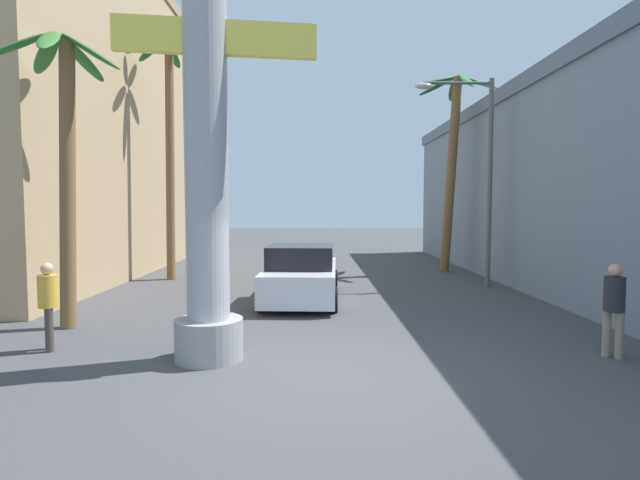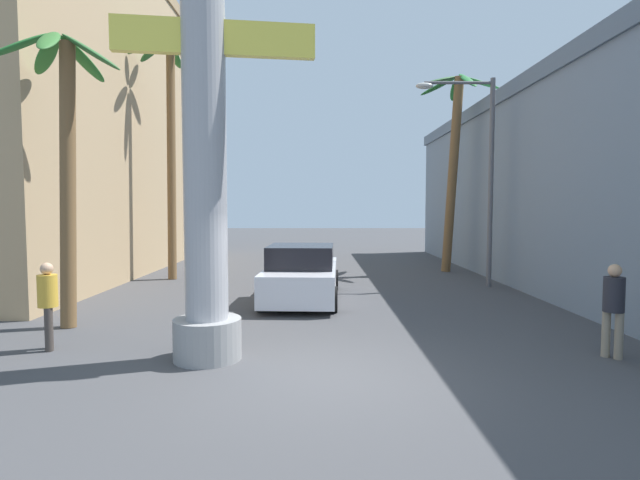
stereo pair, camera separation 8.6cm
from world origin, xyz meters
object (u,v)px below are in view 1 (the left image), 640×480
street_lamp (477,161)px  car_lead (302,275)px  pedestrian_by_sign (614,303)px  palm_tree_mid_left (168,132)px  palm_tree_mid_right (452,152)px  pedestrian_curb_left (48,300)px  neon_sign_pole (205,42)px  palm_tree_near_left (65,143)px

street_lamp → car_lead: bearing=-157.6°
car_lead → pedestrian_by_sign: size_ratio=2.98×
car_lead → palm_tree_mid_left: 7.90m
palm_tree_mid_right → pedestrian_curb_left: (-10.28, -10.91, -3.86)m
neon_sign_pole → car_lead: size_ratio=2.24×
street_lamp → neon_sign_pole: bearing=-132.3°
car_lead → palm_tree_mid_left: (-4.86, 4.22, 4.58)m
street_lamp → palm_tree_near_left: bearing=-153.3°
street_lamp → pedestrian_curb_left: street_lamp is taller
car_lead → neon_sign_pole: bearing=-104.8°
palm_tree_near_left → neon_sign_pole: bearing=-34.5°
palm_tree_near_left → pedestrian_by_sign: 11.17m
street_lamp → palm_tree_near_left: (-10.60, -5.34, -0.14)m
pedestrian_curb_left → pedestrian_by_sign: pedestrian_by_sign is taller
palm_tree_mid_right → palm_tree_near_left: bearing=-140.1°
neon_sign_pole → palm_tree_mid_left: size_ratio=1.26×
street_lamp → pedestrian_curb_left: bearing=-144.5°
palm_tree_near_left → pedestrian_by_sign: (10.48, -2.40, -3.02)m
palm_tree_near_left → pedestrian_curb_left: (0.53, -1.86, -3.03)m
pedestrian_curb_left → palm_tree_near_left: bearing=105.8°
pedestrian_curb_left → neon_sign_pole: bearing=-10.7°
neon_sign_pole → street_lamp: neon_sign_pole is taller
car_lead → pedestrian_by_sign: 7.73m
street_lamp → pedestrian_by_sign: size_ratio=4.13×
neon_sign_pole → pedestrian_curb_left: size_ratio=6.79×
street_lamp → pedestrian_curb_left: (-10.08, -7.19, -3.17)m
street_lamp → palm_tree_mid_left: (-10.49, 1.90, 1.19)m
palm_tree_near_left → pedestrian_curb_left: palm_tree_near_left is taller
street_lamp → car_lead: size_ratio=1.39×
neon_sign_pole → pedestrian_curb_left: (-3.01, 0.57, -4.37)m
palm_tree_mid_right → pedestrian_by_sign: (-0.33, -11.45, -3.84)m
palm_tree_mid_left → pedestrian_curb_left: bearing=-87.4°
pedestrian_curb_left → pedestrian_by_sign: 9.97m
neon_sign_pole → pedestrian_by_sign: (6.94, 0.02, -4.35)m
palm_tree_mid_right → car_lead: bearing=-134.0°
palm_tree_mid_left → pedestrian_curb_left: 10.09m
neon_sign_pole → palm_tree_mid_right: neon_sign_pole is taller
palm_tree_near_left → car_lead: bearing=31.2°
palm_tree_near_left → palm_tree_mid_left: 7.36m
neon_sign_pole → pedestrian_by_sign: bearing=0.2°
neon_sign_pole → palm_tree_near_left: neon_sign_pole is taller
street_lamp → palm_tree_near_left: street_lamp is taller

